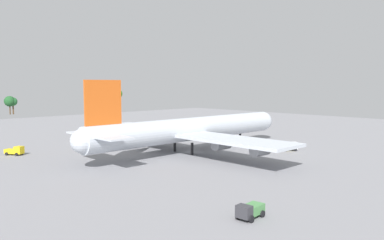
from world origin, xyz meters
name	(u,v)px	position (x,y,z in m)	size (l,w,h in m)	color
ground_plane	(192,152)	(0.00, 0.00, 0.00)	(278.76, 278.76, 0.00)	gray
cargo_airplane	(191,129)	(-0.47, 0.00, 6.05)	(69.69, 65.06, 19.04)	silver
pushback_tractor	(290,147)	(20.39, -17.68, 1.14)	(4.44, 4.00, 2.37)	silver
cargo_loader	(15,151)	(-36.19, 27.84, 1.13)	(4.05, 5.10, 2.32)	yellow
fuel_truck	(250,210)	(-30.29, -42.58, 1.12)	(4.61, 2.74, 2.12)	#333338
safety_cone_nose	(254,138)	(31.36, 2.67, 0.38)	(0.53, 0.53, 0.75)	orange
tree_line_backdrop	(54,96)	(37.92, 169.36, 10.33)	(113.90, 7.54, 15.94)	#51381E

